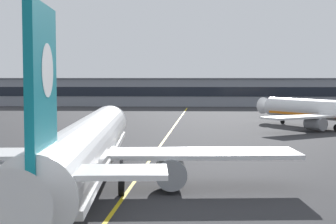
% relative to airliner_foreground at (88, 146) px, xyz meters
% --- Properties ---
extents(taxiway_centreline, '(6.84, 179.89, 0.01)m').
position_rel_airliner_foreground_xyz_m(taxiway_centreline, '(3.66, 17.83, -3.37)').
color(taxiway_centreline, yellow).
rests_on(taxiway_centreline, ground).
extents(airliner_foreground, '(32.26, 41.53, 11.65)m').
position_rel_airliner_foreground_xyz_m(airliner_foreground, '(0.00, 0.00, 0.00)').
color(airliner_foreground, white).
rests_on(airliner_foreground, ground).
extents(safety_cone_by_nose_gear, '(0.44, 0.44, 0.55)m').
position_rel_airliner_foreground_xyz_m(safety_cone_by_nose_gear, '(0.98, 17.30, -3.11)').
color(safety_cone_by_nose_gear, orange).
rests_on(safety_cone_by_nose_gear, ground).
extents(terminal_building, '(120.51, 12.40, 8.53)m').
position_rel_airliner_foreground_xyz_m(terminal_building, '(2.93, 120.48, 0.90)').
color(terminal_building, gray).
rests_on(terminal_building, ground).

